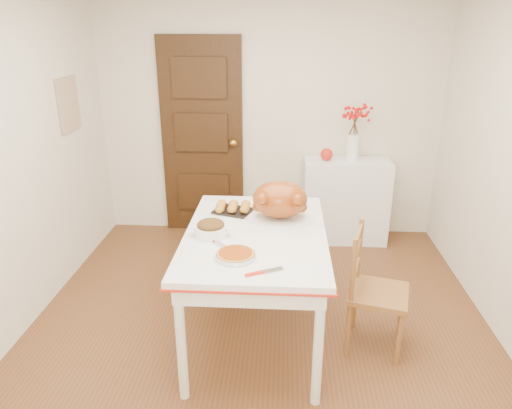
# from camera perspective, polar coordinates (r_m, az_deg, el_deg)

# --- Properties ---
(floor) EXTENTS (3.50, 4.00, 0.00)m
(floor) POSITION_cam_1_polar(r_m,az_deg,el_deg) (3.56, 0.27, -16.14)
(floor) COLOR #52311D
(floor) RESTS_ON ground
(wall_back) EXTENTS (3.50, 0.00, 2.50)m
(wall_back) POSITION_cam_1_polar(r_m,az_deg,el_deg) (4.91, 1.61, 10.52)
(wall_back) COLOR beige
(wall_back) RESTS_ON ground
(door_back) EXTENTS (0.85, 0.06, 2.06)m
(door_back) POSITION_cam_1_polar(r_m,az_deg,el_deg) (5.00, -6.55, 8.01)
(door_back) COLOR black
(door_back) RESTS_ON ground
(photo_board) EXTENTS (0.03, 0.35, 0.45)m
(photo_board) POSITION_cam_1_polar(r_m,az_deg,el_deg) (4.49, -21.83, 11.29)
(photo_board) COLOR #CBB583
(photo_board) RESTS_ON ground
(sideboard) EXTENTS (0.86, 0.38, 0.86)m
(sideboard) POSITION_cam_1_polar(r_m,az_deg,el_deg) (4.96, 10.79, 0.44)
(sideboard) COLOR white
(sideboard) RESTS_ON floor
(kitchen_table) EXTENTS (0.96, 1.41, 0.84)m
(kitchen_table) POSITION_cam_1_polar(r_m,az_deg,el_deg) (3.36, -0.05, -9.93)
(kitchen_table) COLOR white
(kitchen_table) RESTS_ON floor
(chair_oak) EXTENTS (0.48, 0.48, 0.89)m
(chair_oak) POSITION_cam_1_polar(r_m,az_deg,el_deg) (3.38, 14.69, -10.10)
(chair_oak) COLOR brown
(chair_oak) RESTS_ON floor
(berry_vase) EXTENTS (0.29, 0.29, 0.56)m
(berry_vase) POSITION_cam_1_polar(r_m,az_deg,el_deg) (4.77, 11.81, 8.46)
(berry_vase) COLOR white
(berry_vase) RESTS_ON sideboard
(apple) EXTENTS (0.12, 0.12, 0.12)m
(apple) POSITION_cam_1_polar(r_m,az_deg,el_deg) (4.79, 8.56, 6.04)
(apple) COLOR red
(apple) RESTS_ON sideboard
(turkey_platter) EXTENTS (0.49, 0.41, 0.28)m
(turkey_platter) POSITION_cam_1_polar(r_m,az_deg,el_deg) (3.30, 2.92, 0.36)
(turkey_platter) COLOR #97461D
(turkey_platter) RESTS_ON kitchen_table
(pumpkin_pie) EXTENTS (0.25, 0.25, 0.05)m
(pumpkin_pie) POSITION_cam_1_polar(r_m,az_deg,el_deg) (2.82, -2.50, -6.05)
(pumpkin_pie) COLOR #8F370A
(pumpkin_pie) RESTS_ON kitchen_table
(stuffing_dish) EXTENTS (0.27, 0.21, 0.10)m
(stuffing_dish) POSITION_cam_1_polar(r_m,az_deg,el_deg) (3.11, -5.52, -2.90)
(stuffing_dish) COLOR brown
(stuffing_dish) RESTS_ON kitchen_table
(rolls_tray) EXTENTS (0.32, 0.28, 0.07)m
(rolls_tray) POSITION_cam_1_polar(r_m,az_deg,el_deg) (3.49, -2.82, -0.36)
(rolls_tray) COLOR #BD7324
(rolls_tray) RESTS_ON kitchen_table
(pie_server) EXTENTS (0.24, 0.16, 0.01)m
(pie_server) POSITION_cam_1_polar(r_m,az_deg,el_deg) (2.67, 1.01, -8.15)
(pie_server) COLOR silver
(pie_server) RESTS_ON kitchen_table
(carving_knife) EXTENTS (0.25, 0.24, 0.01)m
(carving_knife) POSITION_cam_1_polar(r_m,az_deg,el_deg) (3.00, -4.60, -4.73)
(carving_knife) COLOR silver
(carving_knife) RESTS_ON kitchen_table
(drinking_glass) EXTENTS (0.07, 0.07, 0.12)m
(drinking_glass) POSITION_cam_1_polar(r_m,az_deg,el_deg) (3.68, 2.13, 1.22)
(drinking_glass) COLOR white
(drinking_glass) RESTS_ON kitchen_table
(shaker_pair) EXTENTS (0.08, 0.04, 0.08)m
(shaker_pair) POSITION_cam_1_polar(r_m,az_deg,el_deg) (3.59, 5.44, 0.34)
(shaker_pair) COLOR white
(shaker_pair) RESTS_ON kitchen_table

